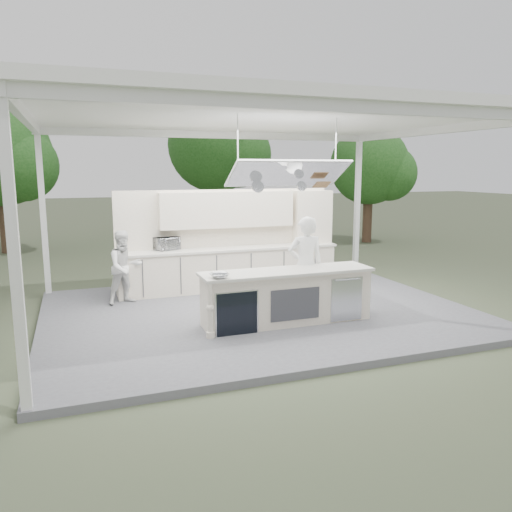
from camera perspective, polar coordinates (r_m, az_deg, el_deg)
name	(u,v)px	position (r m, az deg, el deg)	size (l,w,h in m)	color
ground	(259,316)	(9.79, 0.32, -6.86)	(90.00, 90.00, 0.00)	#3F4832
stage_deck	(259,313)	(9.77, 0.32, -6.53)	(8.00, 6.00, 0.12)	#5D5E62
tent	(259,120)	(9.40, 0.38, 15.32)	(8.20, 6.20, 3.86)	white
demo_island	(286,297)	(8.87, 3.46, -4.64)	(3.10, 0.79, 0.95)	#F1E7CD
back_counter	(230,268)	(11.39, -3.01, -1.38)	(5.08, 0.72, 0.95)	#F1E7CD
back_wall_unit	(245,224)	(11.58, -1.26, 3.70)	(5.05, 0.48, 2.25)	#F1E7CD
tree_cluster	(161,156)	(18.82, -10.76, 11.12)	(19.55, 9.40, 5.85)	#483524
head_chef	(305,266)	(9.37, 5.66, -1.09)	(0.67, 0.44, 1.85)	white
sous_chef	(125,267)	(10.43, -14.77, -1.24)	(0.73, 0.57, 1.49)	silver
toaster_oven	(167,243)	(11.14, -10.16, 1.42)	(0.51, 0.34, 0.28)	silver
bowl_large	(219,276)	(8.15, -4.21, -2.26)	(0.31, 0.31, 0.08)	#B5B8BC
bowl_small	(220,276)	(8.12, -4.14, -2.31)	(0.24, 0.24, 0.08)	silver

